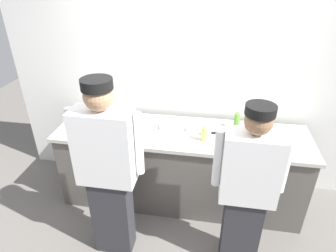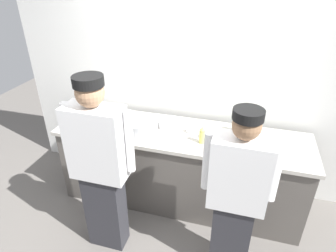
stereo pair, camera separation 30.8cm
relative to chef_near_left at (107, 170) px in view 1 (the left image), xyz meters
The scene contains 17 objects.
ground_plane 1.16m from the chef_near_left, 35.97° to the left, with size 9.00×9.00×0.00m, color slate.
wall_back 1.46m from the chef_near_left, 67.07° to the left, with size 4.21×0.10×2.81m.
prep_counter 1.06m from the chef_near_left, 55.27° to the left, with size 2.68×0.73×0.92m.
chef_near_left is the anchor object (origin of this frame).
chef_center 1.18m from the chef_near_left, ahead, with size 0.59×0.24×1.62m.
plate_stack_front 1.05m from the chef_near_left, 117.02° to the left, with size 0.23×0.23×0.07m.
plate_stack_rear 0.97m from the chef_near_left, 66.96° to the left, with size 0.25×0.25×0.07m.
mixing_bowl_steel 0.72m from the chef_near_left, 80.78° to the left, with size 0.36×0.36×0.12m, color #B7BABF.
sheet_tray 1.62m from the chef_near_left, 28.42° to the left, with size 0.52×0.28×0.02m, color #B7BABF.
squeeze_bottle_primary 1.02m from the chef_near_left, 39.70° to the left, with size 0.06×0.06×0.18m.
squeeze_bottle_secondary 1.48m from the chef_near_left, 41.13° to the left, with size 0.06×0.06×0.20m.
ramekin_orange_sauce 0.68m from the chef_near_left, 119.48° to the left, with size 0.09×0.09×0.04m.
ramekin_yellow_sauce 0.97m from the chef_near_left, 93.49° to the left, with size 0.10×0.10×0.05m.
ramekin_red_sauce 1.03m from the chef_near_left, 52.71° to the left, with size 0.09×0.09×0.05m.
ramekin_green_sauce 1.10m from the chef_near_left, 43.70° to the left, with size 0.09×0.09×0.05m.
deli_cup 0.83m from the chef_near_left, 104.54° to the left, with size 0.09×0.09×0.09m, color white.
chefs_knife 1.26m from the chef_near_left, 39.85° to the left, with size 0.27×0.03×0.02m.
Camera 1 is at (0.30, -2.27, 2.48)m, focal length 31.16 mm.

